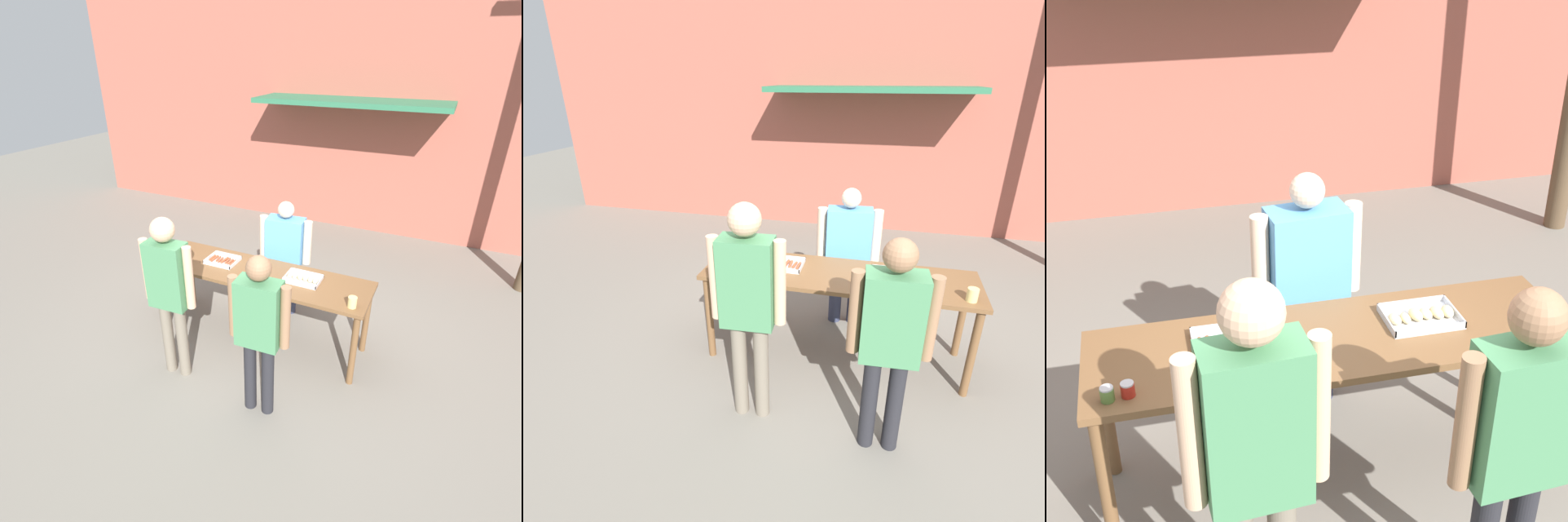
{
  "view_description": "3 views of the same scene",
  "coord_description": "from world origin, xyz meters",
  "views": [
    {
      "loc": [
        1.75,
        -3.65,
        3.19
      ],
      "look_at": [
        0.0,
        0.0,
        1.06
      ],
      "focal_mm": 28.0,
      "sensor_mm": 36.0,
      "label": 1
    },
    {
      "loc": [
        0.32,
        -3.4,
        2.58
      ],
      "look_at": [
        -0.53,
        0.05,
        0.96
      ],
      "focal_mm": 28.0,
      "sensor_mm": 36.0,
      "label": 2
    },
    {
      "loc": [
        -0.88,
        -2.99,
        2.98
      ],
      "look_at": [
        0.02,
        0.66,
        1.01
      ],
      "focal_mm": 50.0,
      "sensor_mm": 36.0,
      "label": 3
    }
  ],
  "objects": [
    {
      "name": "ground_plane",
      "position": [
        0.0,
        0.0,
        0.0
      ],
      "size": [
        24.0,
        24.0,
        0.0
      ],
      "primitive_type": "plane",
      "color": "slate"
    },
    {
      "name": "beer_cup",
      "position": [
        1.11,
        -0.24,
        0.97
      ],
      "size": [
        0.09,
        0.09,
        0.11
      ],
      "color": "#DBC67A",
      "rests_on": "serving_table"
    },
    {
      "name": "condiment_jar_ketchup",
      "position": [
        -1.04,
        -0.24,
        0.95
      ],
      "size": [
        0.06,
        0.06,
        0.07
      ],
      "color": "#B22319",
      "rests_on": "serving_table"
    },
    {
      "name": "serving_table",
      "position": [
        0.0,
        0.0,
        0.81
      ],
      "size": [
        2.52,
        0.72,
        0.91
      ],
      "color": "brown",
      "rests_on": "ground"
    },
    {
      "name": "person_customer_holding_hotdog",
      "position": [
        -0.56,
        -0.93,
        1.1
      ],
      "size": [
        0.57,
        0.24,
        1.82
      ],
      "rotation": [
        0.0,
        0.0,
        3.2
      ],
      "color": "#756B5B",
      "rests_on": "ground"
    },
    {
      "name": "person_customer_with_cup",
      "position": [
        0.47,
        -1.02,
        1.02
      ],
      "size": [
        0.58,
        0.24,
        1.7
      ],
      "rotation": [
        0.0,
        0.0,
        3.2
      ],
      "color": "#232328",
      "rests_on": "ground"
    },
    {
      "name": "building_facade_back",
      "position": [
        0.0,
        3.98,
        2.26
      ],
      "size": [
        12.0,
        1.11,
        4.5
      ],
      "color": "#A85647",
      "rests_on": "ground"
    },
    {
      "name": "food_tray_buns",
      "position": [
        0.5,
        0.05,
        0.94
      ],
      "size": [
        0.39,
        0.29,
        0.06
      ],
      "color": "silver",
      "rests_on": "serving_table"
    },
    {
      "name": "condiment_jar_mustard",
      "position": [
        -1.13,
        -0.25,
        0.95
      ],
      "size": [
        0.06,
        0.06,
        0.07
      ],
      "color": "#567A38",
      "rests_on": "serving_table"
    },
    {
      "name": "food_tray_sausages",
      "position": [
        -0.53,
        0.05,
        0.93
      ],
      "size": [
        0.37,
        0.31,
        0.04
      ],
      "color": "silver",
      "rests_on": "serving_table"
    },
    {
      "name": "person_server_behind_table",
      "position": [
        0.02,
        0.66,
        0.91
      ],
      "size": [
        0.67,
        0.3,
        1.56
      ],
      "rotation": [
        0.0,
        0.0,
        0.1
      ],
      "color": "#333851",
      "rests_on": "ground"
    }
  ]
}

